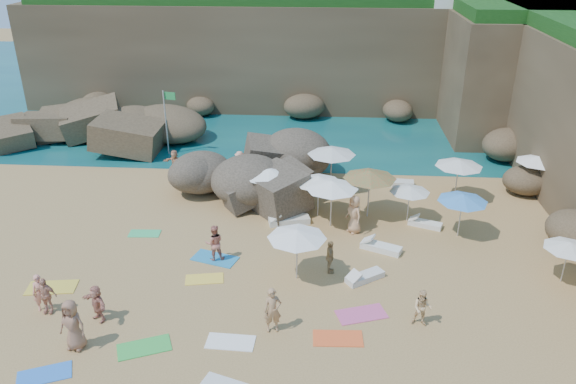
# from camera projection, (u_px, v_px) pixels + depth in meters

# --- Properties ---
(ground) EXTENTS (120.00, 120.00, 0.00)m
(ground) POSITION_uv_depth(u_px,v_px,m) (237.00, 262.00, 24.26)
(ground) COLOR tan
(ground) RESTS_ON ground
(seawater) EXTENTS (120.00, 120.00, 0.00)m
(seawater) POSITION_uv_depth(u_px,v_px,m) (287.00, 86.00, 51.35)
(seawater) COLOR #0C4751
(seawater) RESTS_ON ground
(cliff_back) EXTENTS (44.00, 8.00, 8.00)m
(cliff_back) POSITION_uv_depth(u_px,v_px,m) (307.00, 53.00, 45.01)
(cliff_back) COLOR brown
(cliff_back) RESTS_ON ground
(cliff_corner) EXTENTS (10.00, 12.00, 8.00)m
(cliff_corner) POSITION_uv_depth(u_px,v_px,m) (517.00, 71.00, 39.55)
(cliff_corner) COLOR brown
(cliff_corner) RESTS_ON ground
(rock_promontory) EXTENTS (12.00, 7.00, 2.00)m
(rock_promontory) POSITION_uv_depth(u_px,v_px,m) (117.00, 134.00, 39.40)
(rock_promontory) COLOR brown
(rock_promontory) RESTS_ON ground
(marina_masts) EXTENTS (3.10, 0.10, 6.00)m
(marina_masts) POSITION_uv_depth(u_px,v_px,m) (106.00, 51.00, 51.11)
(marina_masts) COLOR white
(marina_masts) RESTS_ON ground
(rock_outcrop) EXTENTS (9.13, 7.95, 3.07)m
(rock_outcrop) POSITION_uv_depth(u_px,v_px,m) (249.00, 190.00, 30.96)
(rock_outcrop) COLOR brown
(rock_outcrop) RESTS_ON ground
(flag_pole) EXTENTS (0.80, 0.19, 4.13)m
(flag_pole) POSITION_uv_depth(u_px,v_px,m) (167.00, 114.00, 34.81)
(flag_pole) COLOR silver
(flag_pole) RESTS_ON ground
(parasol_0) EXTENTS (2.43, 2.43, 2.29)m
(parasol_0) POSITION_uv_depth(u_px,v_px,m) (270.00, 173.00, 27.80)
(parasol_0) COLOR silver
(parasol_0) RESTS_ON ground
(parasol_1) EXTENTS (2.29, 2.29, 2.17)m
(parasol_1) POSITION_uv_depth(u_px,v_px,m) (319.00, 180.00, 27.32)
(parasol_1) COLOR silver
(parasol_1) RESTS_ON ground
(parasol_2) EXTENTS (1.96, 1.96, 1.85)m
(parasol_2) POSITION_uv_depth(u_px,v_px,m) (410.00, 189.00, 26.99)
(parasol_2) COLOR silver
(parasol_2) RESTS_ON ground
(parasol_3) EXTENTS (2.26, 2.26, 2.14)m
(parasol_3) POSITION_uv_depth(u_px,v_px,m) (538.00, 159.00, 29.77)
(parasol_3) COLOR silver
(parasol_3) RESTS_ON ground
(parasol_4) EXTENTS (2.45, 2.45, 2.32)m
(parasol_4) POSITION_uv_depth(u_px,v_px,m) (459.00, 163.00, 28.90)
(parasol_4) COLOR silver
(parasol_4) RESTS_ON ground
(parasol_5) EXTENTS (2.61, 2.61, 2.47)m
(parasol_5) POSITION_uv_depth(u_px,v_px,m) (332.00, 151.00, 30.05)
(parasol_5) COLOR silver
(parasol_5) RESTS_ON ground
(parasol_6) EXTENTS (2.62, 2.62, 2.48)m
(parasol_6) POSITION_uv_depth(u_px,v_px,m) (370.00, 175.00, 27.16)
(parasol_6) COLOR silver
(parasol_6) RESTS_ON ground
(parasol_7) EXTENTS (2.52, 2.52, 2.39)m
(parasol_7) POSITION_uv_depth(u_px,v_px,m) (332.00, 185.00, 26.28)
(parasol_7) COLOR silver
(parasol_7) RESTS_ON ground
(parasol_8) EXTENTS (1.97, 1.97, 1.86)m
(parasol_8) POSITION_uv_depth(u_px,v_px,m) (569.00, 245.00, 22.18)
(parasol_8) COLOR silver
(parasol_8) RESTS_ON ground
(parasol_9) EXTENTS (2.41, 2.41, 2.28)m
(parasol_9) POSITION_uv_depth(u_px,v_px,m) (297.00, 234.00, 22.24)
(parasol_9) COLOR silver
(parasol_9) RESTS_ON ground
(parasol_10) EXTENTS (2.28, 2.28, 2.16)m
(parasol_10) POSITION_uv_depth(u_px,v_px,m) (463.00, 198.00, 25.48)
(parasol_10) COLOR silver
(parasol_10) RESTS_ON ground
(lounger_0) EXTENTS (2.08, 1.12, 0.31)m
(lounger_0) POSITION_uv_depth(u_px,v_px,m) (289.00, 220.00, 27.39)
(lounger_0) COLOR silver
(lounger_0) RESTS_ON ground
(lounger_1) EXTENTS (1.84, 0.73, 0.28)m
(lounger_1) POSITION_uv_depth(u_px,v_px,m) (312.00, 185.00, 31.22)
(lounger_1) COLOR white
(lounger_1) RESTS_ON ground
(lounger_2) EXTENTS (1.98, 0.79, 0.30)m
(lounger_2) POSITION_uv_depth(u_px,v_px,m) (396.00, 183.00, 31.42)
(lounger_2) COLOR silver
(lounger_2) RESTS_ON ground
(lounger_3) EXTENTS (1.66, 1.07, 0.25)m
(lounger_3) POSITION_uv_depth(u_px,v_px,m) (425.00, 224.00, 27.12)
(lounger_3) COLOR white
(lounger_3) RESTS_ON ground
(lounger_4) EXTENTS (1.90, 1.28, 0.28)m
(lounger_4) POSITION_uv_depth(u_px,v_px,m) (381.00, 248.00, 25.08)
(lounger_4) COLOR white
(lounger_4) RESTS_ON ground
(lounger_5) EXTENTS (1.69, 1.42, 0.26)m
(lounger_5) POSITION_uv_depth(u_px,v_px,m) (365.00, 277.00, 22.97)
(lounger_5) COLOR silver
(lounger_5) RESTS_ON ground
(towel_0) EXTENTS (1.87, 1.43, 0.03)m
(towel_0) POSITION_uv_depth(u_px,v_px,m) (44.00, 375.00, 18.09)
(towel_0) COLOR blue
(towel_0) RESTS_ON ground
(towel_3) EXTENTS (2.00, 1.52, 0.03)m
(towel_3) POSITION_uv_depth(u_px,v_px,m) (144.00, 347.00, 19.28)
(towel_3) COLOR green
(towel_3) RESTS_ON ground
(towel_4) EXTENTS (2.05, 1.23, 0.03)m
(towel_4) POSITION_uv_depth(u_px,v_px,m) (52.00, 287.00, 22.51)
(towel_4) COLOR gold
(towel_4) RESTS_ON ground
(towel_8) EXTENTS (2.16, 1.52, 0.03)m
(towel_8) POSITION_uv_depth(u_px,v_px,m) (215.00, 258.00, 24.48)
(towel_8) COLOR #2282B7
(towel_8) RESTS_ON ground
(towel_9) EXTENTS (2.03, 1.46, 0.03)m
(towel_9) POSITION_uv_depth(u_px,v_px,m) (361.00, 314.00, 20.94)
(towel_9) COLOR #D35289
(towel_9) RESTS_ON ground
(towel_10) EXTENTS (1.79, 0.95, 0.03)m
(towel_10) POSITION_uv_depth(u_px,v_px,m) (338.00, 338.00, 19.71)
(towel_10) COLOR #FB5C27
(towel_10) RESTS_ON ground
(towel_11) EXTENTS (1.50, 0.81, 0.03)m
(towel_11) POSITION_uv_depth(u_px,v_px,m) (145.00, 233.00, 26.49)
(towel_11) COLOR #36BD6C
(towel_11) RESTS_ON ground
(towel_12) EXTENTS (1.66, 1.04, 0.03)m
(towel_12) POSITION_uv_depth(u_px,v_px,m) (204.00, 279.00, 23.05)
(towel_12) COLOR yellow
(towel_12) RESTS_ON ground
(towel_13) EXTENTS (1.72, 0.91, 0.03)m
(towel_13) POSITION_uv_depth(u_px,v_px,m) (231.00, 342.00, 19.53)
(towel_13) COLOR white
(towel_13) RESTS_ON ground
(person_stand_0) EXTENTS (0.66, 0.58, 1.52)m
(person_stand_0) POSITION_uv_depth(u_px,v_px,m) (40.00, 293.00, 20.92)
(person_stand_0) COLOR #E08C76
(person_stand_0) RESTS_ON ground
(person_stand_1) EXTENTS (0.94, 0.81, 1.66)m
(person_stand_1) POSITION_uv_depth(u_px,v_px,m) (214.00, 243.00, 24.08)
(person_stand_1) COLOR #BA6C5D
(person_stand_1) RESTS_ON ground
(person_stand_2) EXTENTS (1.02, 0.50, 1.52)m
(person_stand_2) POSITION_uv_depth(u_px,v_px,m) (240.00, 164.00, 32.39)
(person_stand_2) COLOR #EFA288
(person_stand_2) RESTS_ON ground
(person_stand_3) EXTENTS (0.39, 0.88, 1.48)m
(person_stand_3) POSITION_uv_depth(u_px,v_px,m) (330.00, 257.00, 23.22)
(person_stand_3) COLOR #A58452
(person_stand_3) RESTS_ON ground
(person_stand_4) EXTENTS (0.94, 1.04, 1.87)m
(person_stand_4) POSITION_uv_depth(u_px,v_px,m) (354.00, 214.00, 26.28)
(person_stand_4) COLOR tan
(person_stand_4) RESTS_ON ground
(person_stand_5) EXTENTS (1.43, 0.72, 1.48)m
(person_stand_5) POSITION_uv_depth(u_px,v_px,m) (175.00, 162.00, 32.65)
(person_stand_5) COLOR tan
(person_stand_5) RESTS_ON ground
(person_lie_1) EXTENTS (0.88, 1.48, 0.36)m
(person_lie_1) POSITION_uv_depth(u_px,v_px,m) (48.00, 308.00, 20.99)
(person_lie_1) COLOR tan
(person_lie_1) RESTS_ON ground
(person_lie_2) EXTENTS (1.21, 2.01, 0.50)m
(person_lie_2) POSITION_uv_depth(u_px,v_px,m) (76.00, 342.00, 19.18)
(person_lie_2) COLOR #8E6047
(person_lie_2) RESTS_ON ground
(person_lie_3) EXTENTS (1.93, 1.95, 0.38)m
(person_lie_3) POSITION_uv_depth(u_px,v_px,m) (99.00, 316.00, 20.58)
(person_lie_3) COLOR tan
(person_lie_3) RESTS_ON ground
(person_lie_4) EXTENTS (1.02, 1.83, 0.41)m
(person_lie_4) POSITION_uv_depth(u_px,v_px,m) (273.00, 326.00, 20.02)
(person_lie_4) COLOR #AA7E55
(person_lie_4) RESTS_ON ground
(person_lie_5) EXTENTS (0.94, 1.52, 0.54)m
(person_lie_5) POSITION_uv_depth(u_px,v_px,m) (421.00, 319.00, 20.29)
(person_lie_5) COLOR #E2B880
(person_lie_5) RESTS_ON ground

